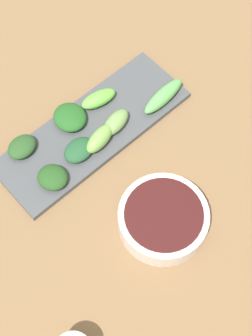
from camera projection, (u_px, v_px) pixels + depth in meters
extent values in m
cube|color=brown|center=(109.00, 164.00, 0.90)|extent=(2.10, 2.10, 0.02)
cylinder|color=silver|center=(163.00, 219.00, 0.82)|extent=(0.15, 0.15, 0.04)
cylinder|color=#3B1413|center=(163.00, 217.00, 0.81)|extent=(0.13, 0.13, 0.03)
cube|color=#484B4F|center=(93.00, 130.00, 0.91)|extent=(0.13, 0.37, 0.01)
ellipsoid|color=#234E1E|center=(53.00, 177.00, 0.85)|extent=(0.07, 0.06, 0.02)
ellipsoid|color=#22532F|center=(79.00, 150.00, 0.87)|extent=(0.05, 0.06, 0.02)
ellipsoid|color=#749F54|center=(116.00, 122.00, 0.89)|extent=(0.04, 0.07, 0.03)
ellipsoid|color=#274F23|center=(22.00, 147.00, 0.88)|extent=(0.05, 0.06, 0.02)
ellipsoid|color=#77B150|center=(100.00, 138.00, 0.88)|extent=(0.04, 0.07, 0.03)
ellipsoid|color=#215921|center=(71.00, 116.00, 0.90)|extent=(0.07, 0.07, 0.02)
ellipsoid|color=#64B641|center=(99.00, 99.00, 0.92)|extent=(0.04, 0.07, 0.02)
ellipsoid|color=#5EB258|center=(163.00, 96.00, 0.92)|extent=(0.04, 0.10, 0.03)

